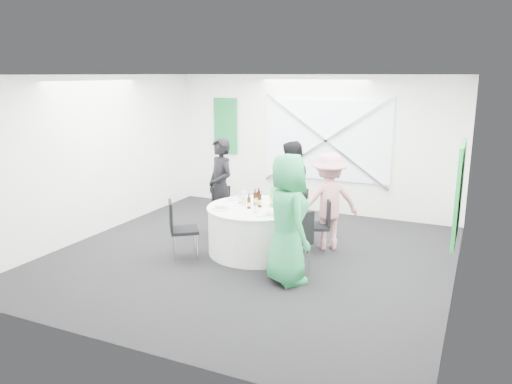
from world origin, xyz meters
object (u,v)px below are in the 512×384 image
at_px(chair_back_left, 224,207).
at_px(chair_back, 283,204).
at_px(chair_front_left, 179,225).
at_px(person_man_back, 290,189).
at_px(clear_water_bottle, 244,199).
at_px(banquet_table, 256,230).
at_px(person_man_back_left, 221,187).
at_px(chair_back_right, 321,221).
at_px(chair_front_right, 297,237).
at_px(person_woman_pink, 328,201).
at_px(person_woman_green, 287,219).
at_px(green_water_bottle, 272,199).

bearing_deg(chair_back_left, chair_back, -20.84).
height_order(chair_back, chair_front_left, chair_front_left).
distance_m(person_man_back, clear_water_bottle, 1.11).
relative_size(chair_front_left, person_man_back, 0.55).
height_order(banquet_table, person_man_back_left, person_man_back_left).
relative_size(banquet_table, chair_back, 1.79).
distance_m(chair_back, chair_back_right, 1.26).
bearing_deg(banquet_table, chair_back_left, 145.58).
distance_m(chair_front_right, person_woman_pink, 1.24).
bearing_deg(person_man_back, person_woman_pink, 76.00).
bearing_deg(chair_back_right, chair_front_right, -27.69).
relative_size(person_man_back_left, person_man_back, 1.02).
distance_m(chair_front_left, person_woman_green, 1.88).
height_order(banquet_table, person_woman_green, person_woman_green).
distance_m(banquet_table, chair_back_left, 1.12).
xyz_separation_m(person_woman_pink, clear_water_bottle, (-1.20, -0.67, 0.08)).
distance_m(chair_back_left, person_woman_green, 2.37).
xyz_separation_m(banquet_table, chair_back, (-0.03, 1.25, 0.13)).
xyz_separation_m(person_man_back_left, clear_water_bottle, (0.76, -0.64, 0.01)).
xyz_separation_m(chair_back, person_woman_green, (0.90, -2.12, 0.39)).
relative_size(person_man_back_left, green_water_bottle, 5.24).
relative_size(banquet_table, person_woman_pink, 0.98).
xyz_separation_m(chair_back_left, person_man_back, (1.11, 0.40, 0.35)).
bearing_deg(person_man_back, person_man_back_left, -60.76).
bearing_deg(person_woman_pink, chair_back_left, -32.91).
xyz_separation_m(chair_front_right, person_woman_green, (-0.03, -0.33, 0.35)).
bearing_deg(person_man_back_left, person_woman_pink, 33.79).
height_order(chair_back_right, person_woman_pink, person_woman_pink).
distance_m(green_water_bottle, clear_water_bottle, 0.46).
bearing_deg(person_woman_pink, banquet_table, 0.00).
distance_m(banquet_table, chair_front_left, 1.24).
distance_m(chair_back_right, person_woman_green, 1.37).
xyz_separation_m(chair_back_right, chair_front_left, (-1.91, -1.18, 0.02)).
bearing_deg(person_man_back, chair_front_left, -22.93).
distance_m(chair_front_left, person_man_back, 2.14).
bearing_deg(clear_water_bottle, chair_back_right, 21.38).
height_order(person_man_back_left, green_water_bottle, person_man_back_left).
bearing_deg(clear_water_bottle, green_water_bottle, 13.42).
bearing_deg(chair_front_right, chair_back_left, -91.61).
bearing_deg(banquet_table, clear_water_bottle, -177.90).
bearing_deg(green_water_bottle, person_woman_green, -56.87).
bearing_deg(chair_back_right, green_water_bottle, -89.25).
relative_size(banquet_table, person_man_back_left, 0.90).
bearing_deg(chair_back_right, clear_water_bottle, -93.96).
bearing_deg(chair_back_left, person_man_back_left, 124.85).
relative_size(chair_back_right, chair_front_left, 0.96).
height_order(chair_front_right, person_man_back_left, person_man_back_left).
relative_size(person_man_back, clear_water_bottle, 5.84).
height_order(person_man_back, green_water_bottle, person_man_back).
distance_m(chair_front_right, person_woman_green, 0.48).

